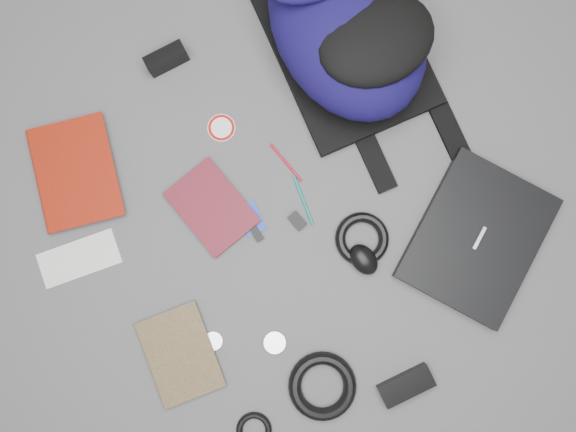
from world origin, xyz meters
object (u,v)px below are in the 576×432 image
backpack (347,25)px  power_brick (406,385)px  mouse (364,259)px  dvd_case (212,207)px  comic_book (150,366)px  textbook_red (37,183)px  laptop (477,238)px  compact_camera (166,59)px

backpack → power_brick: bearing=-104.1°
mouse → dvd_case: bearing=124.1°
comic_book → mouse: 0.59m
textbook_red → mouse: 0.84m
backpack → laptop: 0.61m
mouse → power_brick: bearing=-108.6°
comic_book → mouse: (0.58, -0.06, 0.01)m
laptop → textbook_red: (-0.85, 0.71, -0.00)m
comic_book → laptop: bearing=-0.1°
comic_book → power_brick: bearing=-25.3°
backpack → compact_camera: backpack is taller
dvd_case → compact_camera: compact_camera is taller
mouse → power_brick: 0.32m
backpack → dvd_case: backpack is taller
compact_camera → comic_book: bearing=-120.2°
laptop → mouse: (-0.26, 0.11, 0.00)m
laptop → dvd_case: size_ratio=1.73×
textbook_red → compact_camera: size_ratio=2.55×
laptop → power_brick: (-0.35, -0.20, -0.00)m
laptop → textbook_red: 1.10m
compact_camera → textbook_red: bearing=-163.6°
comic_book → compact_camera: bearing=66.3°
comic_book → dvd_case: 0.42m
backpack → laptop: bearing=-80.7°
backpack → laptop: backpack is taller
compact_camera → power_brick: size_ratio=0.79×
comic_book → power_brick: size_ratio=1.67×
textbook_red → comic_book: bearing=-71.6°
comic_book → dvd_case: size_ratio=1.05×
textbook_red → power_brick: bearing=-42.7°
laptop → dvd_case: laptop is taller
mouse → backpack: bearing=57.8°
laptop → textbook_red: laptop is taller
laptop → power_brick: 0.40m
backpack → mouse: (-0.26, -0.49, -0.09)m
dvd_case → laptop: bearing=-46.3°
dvd_case → mouse: size_ratio=2.49×
backpack → textbook_red: (-0.84, 0.11, -0.10)m
textbook_red → dvd_case: 0.44m
laptop → mouse: bearing=128.9°
comic_book → dvd_case: bearing=47.9°
dvd_case → power_brick: size_ratio=1.58×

